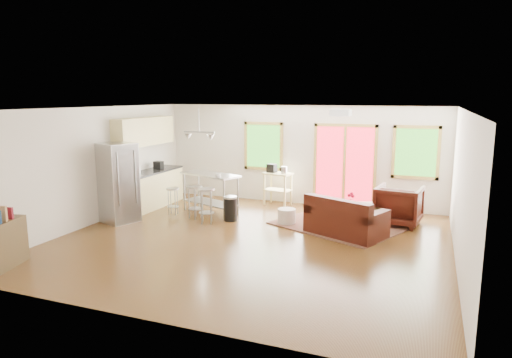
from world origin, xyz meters
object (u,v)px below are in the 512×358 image
(coffee_table, at_px, (356,207))
(ottoman, at_px, (329,211))
(island, at_px, (210,186))
(kitchen_cart, at_px, (277,177))
(rug, at_px, (338,225))
(refrigerator, at_px, (118,183))
(armchair, at_px, (399,203))
(loveseat, at_px, (345,220))

(coffee_table, distance_m, ottoman, 0.68)
(island, relative_size, kitchen_cart, 1.53)
(rug, bearing_deg, island, 179.27)
(coffee_table, height_order, island, island)
(rug, height_order, refrigerator, refrigerator)
(ottoman, relative_size, island, 0.37)
(armchair, xyz_separation_m, refrigerator, (-5.98, -2.01, 0.42))
(kitchen_cart, bearing_deg, armchair, -14.29)
(refrigerator, distance_m, island, 2.17)
(ottoman, relative_size, kitchen_cart, 0.56)
(armchair, height_order, kitchen_cart, kitchen_cart)
(rug, bearing_deg, loveseat, -68.58)
(ottoman, bearing_deg, island, -171.16)
(coffee_table, bearing_deg, refrigerator, -160.88)
(rug, height_order, kitchen_cart, kitchen_cart)
(coffee_table, distance_m, island, 3.52)
(coffee_table, relative_size, refrigerator, 0.69)
(loveseat, distance_m, island, 3.50)
(rug, distance_m, ottoman, 0.60)
(armchair, bearing_deg, kitchen_cart, -6.62)
(ottoman, bearing_deg, coffee_table, -11.43)
(rug, relative_size, island, 1.54)
(refrigerator, bearing_deg, coffee_table, 38.79)
(ottoman, bearing_deg, armchair, 4.43)
(refrigerator, bearing_deg, kitchen_cart, 64.13)
(rug, distance_m, loveseat, 0.77)
(coffee_table, xyz_separation_m, kitchen_cart, (-2.23, 1.04, 0.37))
(rug, relative_size, coffee_table, 2.06)
(rug, bearing_deg, refrigerator, -163.49)
(refrigerator, xyz_separation_m, island, (1.59, 1.45, -0.23))
(ottoman, relative_size, refrigerator, 0.34)
(armchair, bearing_deg, island, 14.98)
(armchair, bearing_deg, refrigerator, 26.26)
(rug, relative_size, loveseat, 1.44)
(ottoman, xyz_separation_m, kitchen_cart, (-1.59, 0.91, 0.54))
(armchair, relative_size, refrigerator, 0.54)
(armchair, distance_m, kitchen_cart, 3.23)
(loveseat, xyz_separation_m, refrigerator, (-5.01, -0.75, 0.58))
(kitchen_cart, bearing_deg, island, -132.99)
(loveseat, relative_size, island, 1.06)
(refrigerator, height_order, island, refrigerator)
(coffee_table, bearing_deg, island, -174.86)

